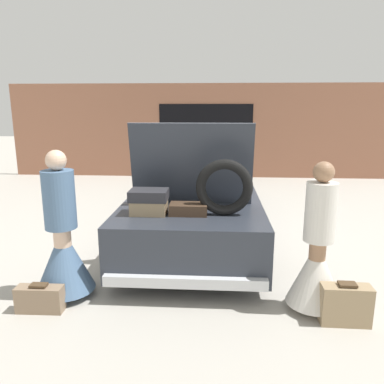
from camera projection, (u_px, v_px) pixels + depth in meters
The scene contains 7 objects.
ground_plane at pixel (197, 228), 6.70m from camera, with size 40.00×40.00×0.00m, color #ADA89E.
garage_wall_back at pixel (206, 131), 11.34m from camera, with size 12.00×0.14×2.80m.
car at pixel (197, 195), 6.57m from camera, with size 1.92×5.34×1.94m.
person_left at pixel (63, 246), 4.21m from camera, with size 0.66×0.66×1.69m.
person_right at pixel (317, 259), 3.92m from camera, with size 0.59×0.59×1.61m.
suitcase_beside_left_person at pixel (40, 299), 3.97m from camera, with size 0.50×0.17×0.31m.
suitcase_beside_right_person at pixel (345, 305), 3.73m from camera, with size 0.49×0.20×0.44m.
Camera 1 is at (0.32, -6.38, 2.14)m, focal length 35.00 mm.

